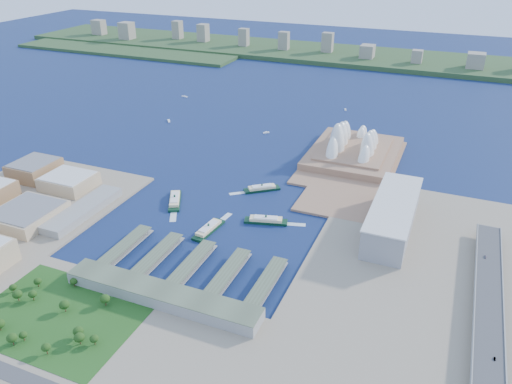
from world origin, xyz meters
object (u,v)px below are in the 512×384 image
at_px(ferry_a, 175,199).
at_px(ferry_c, 209,228).
at_px(ferry_d, 266,219).
at_px(car_b, 495,359).
at_px(toaster_building, 393,216).
at_px(ferry_b, 262,187).
at_px(opera_house, 355,138).
at_px(car_c, 485,257).

xyz_separation_m(ferry_a, ferry_c, (74.23, -47.17, -0.25)).
xyz_separation_m(ferry_d, car_b, (252.78, -148.94, 10.52)).
relative_size(ferry_d, car_b, 14.18).
xyz_separation_m(toaster_building, ferry_c, (-198.88, -83.22, -15.54)).
bearing_deg(ferry_c, ferry_b, -92.24).
relative_size(opera_house, ferry_d, 3.44).
relative_size(ferry_a, car_c, 11.31).
bearing_deg(ferry_d, ferry_c, 114.05).
relative_size(toaster_building, ferry_d, 2.97).
height_order(ferry_a, car_b, car_b).
xyz_separation_m(opera_house, ferry_c, (-108.88, -283.22, -27.04)).
distance_m(toaster_building, ferry_a, 275.90).
distance_m(opera_house, toaster_building, 219.62).
relative_size(ferry_b, car_c, 10.16).
bearing_deg(ferry_a, car_c, -28.13).
distance_m(opera_house, ferry_a, 299.94).
bearing_deg(ferry_b, car_b, 14.30).
bearing_deg(opera_house, car_c, -51.47).
distance_m(ferry_a, car_b, 411.11).
height_order(toaster_building, ferry_d, toaster_building).
xyz_separation_m(car_b, car_c, (-8.00, 147.52, 0.10)).
distance_m(ferry_b, ferry_c, 124.11).
xyz_separation_m(toaster_building, ferry_a, (-273.11, -36.04, -15.29)).
xyz_separation_m(opera_house, toaster_building, (90.00, -200.00, -11.50)).
xyz_separation_m(ferry_c, car_b, (307.88, -104.17, 10.49)).
height_order(toaster_building, ferry_b, toaster_building).
xyz_separation_m(opera_house, car_b, (199.00, -387.38, -16.54)).
xyz_separation_m(ferry_a, car_b, (382.11, -151.34, 10.24)).
height_order(opera_house, toaster_building, opera_house).
distance_m(opera_house, ferry_d, 245.93).
relative_size(ferry_a, ferry_c, 1.05).
bearing_deg(car_b, ferry_c, 161.31).
bearing_deg(toaster_building, opera_house, 114.23).
xyz_separation_m(ferry_c, car_c, (299.88, 43.36, 10.59)).
bearing_deg(ferry_d, ferry_a, 73.89).
distance_m(ferry_b, car_c, 292.66).
height_order(ferry_a, car_c, car_c).
height_order(ferry_a, ferry_d, ferry_a).
xyz_separation_m(ferry_b, ferry_c, (-18.40, -122.74, 0.28)).
height_order(opera_house, ferry_d, opera_house).
height_order(opera_house, ferry_a, opera_house).
bearing_deg(car_b, ferry_b, 141.91).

